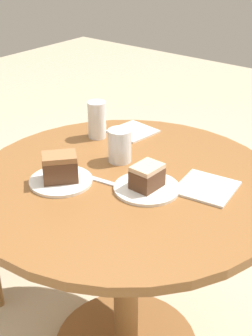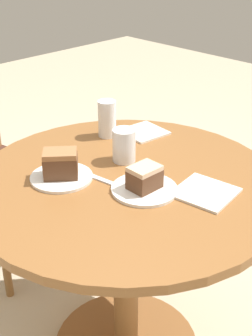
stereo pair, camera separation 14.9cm
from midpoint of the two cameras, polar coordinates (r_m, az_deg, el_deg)
table at (r=1.61m, az=-2.66°, el=-7.57°), size 1.01×1.01×0.77m
plate_near at (r=1.44m, az=-0.39°, el=-2.55°), size 0.21×0.21×0.01m
plate_far at (r=1.51m, az=-10.75°, el=-1.62°), size 0.20×0.20×0.01m
cake_slice_near at (r=1.42m, az=-0.39°, el=-1.09°), size 0.10×0.08×0.07m
cake_slice_far at (r=1.49m, az=-10.92°, el=0.02°), size 0.13×0.13×0.09m
glass_lemonade at (r=1.79m, az=-5.96°, el=5.55°), size 0.07×0.07×0.14m
glass_water at (r=1.60m, az=-3.43°, el=2.44°), size 0.08×0.08×0.12m
napkin_stack at (r=1.46m, az=6.93°, el=-2.47°), size 0.19×0.19×0.01m
fork at (r=1.48m, az=-5.17°, el=-1.86°), size 0.04×0.18×0.00m
napkin_side at (r=1.84m, az=-1.45°, el=4.44°), size 0.17×0.17×0.01m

